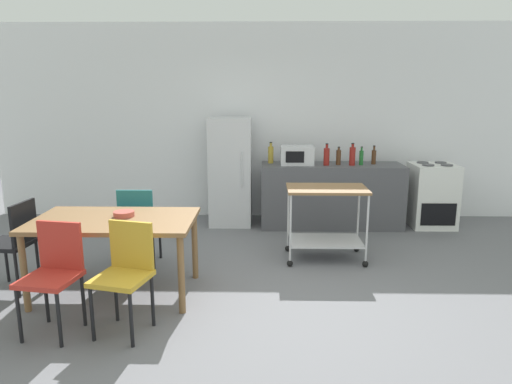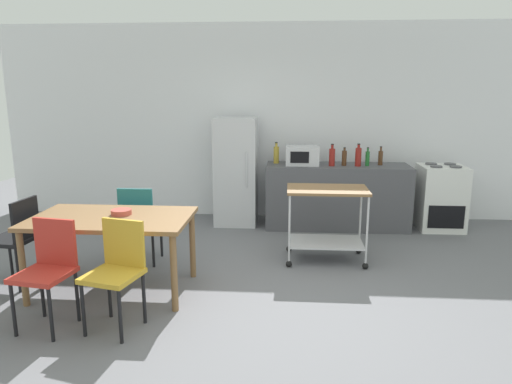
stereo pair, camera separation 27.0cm
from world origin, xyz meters
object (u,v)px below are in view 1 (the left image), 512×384
(kitchen_cart, at_px, (326,211))
(chair_black, at_px, (14,239))
(microwave, at_px, (297,155))
(fruit_bowl, at_px, (124,214))
(bottle_vinegar, at_px, (361,157))
(chair_red, at_px, (54,270))
(chair_teal, at_px, (139,221))
(chair_mustard, at_px, (125,270))
(refrigerator, at_px, (231,171))
(stove_oven, at_px, (432,195))
(dining_table, at_px, (114,227))
(bottle_sparkling_water, at_px, (374,157))
(bottle_soy_sauce, at_px, (271,154))
(bottle_hot_sauce, at_px, (352,156))
(bottle_wine, at_px, (327,156))
(bottle_olive_oil, at_px, (338,157))

(kitchen_cart, bearing_deg, chair_black, -163.58)
(microwave, height_order, fruit_bowl, microwave)
(kitchen_cart, xyz_separation_m, bottle_vinegar, (0.65, 1.33, 0.43))
(chair_red, distance_m, fruit_bowl, 0.89)
(chair_teal, relative_size, microwave, 1.93)
(chair_mustard, height_order, refrigerator, refrigerator)
(stove_oven, bearing_deg, fruit_bowl, -148.41)
(dining_table, xyz_separation_m, refrigerator, (0.92, 2.46, 0.10))
(chair_mustard, relative_size, refrigerator, 0.57)
(chair_black, bearing_deg, bottle_sparkling_water, 126.00)
(chair_black, xyz_separation_m, bottle_soy_sauce, (2.50, 2.39, 0.51))
(kitchen_cart, xyz_separation_m, microwave, (-0.25, 1.36, 0.46))
(refrigerator, bearing_deg, chair_red, -110.49)
(bottle_hot_sauce, bearing_deg, chair_red, -134.14)
(refrigerator, height_order, bottle_soy_sauce, refrigerator)
(stove_oven, xyz_separation_m, bottle_soy_sauce, (-2.32, 0.08, 0.57))
(chair_teal, distance_m, bottle_sparkling_water, 3.40)
(bottle_hot_sauce, relative_size, bottle_sparkling_water, 1.18)
(refrigerator, bearing_deg, fruit_bowl, -109.46)
(microwave, distance_m, bottle_sparkling_water, 1.09)
(fruit_bowl, bearing_deg, bottle_vinegar, 39.77)
(stove_oven, height_order, bottle_hot_sauce, bottle_hot_sauce)
(chair_teal, xyz_separation_m, refrigerator, (0.89, 1.73, 0.26))
(fruit_bowl, bearing_deg, chair_red, -113.51)
(chair_teal, height_order, chair_red, same)
(chair_teal, bearing_deg, fruit_bowl, 93.81)
(chair_teal, distance_m, refrigerator, 1.96)
(chair_mustard, relative_size, kitchen_cart, 0.98)
(bottle_wine, bearing_deg, bottle_vinegar, 4.78)
(chair_mustard, bearing_deg, chair_teal, 115.04)
(fruit_bowl, bearing_deg, bottle_wine, 44.99)
(chair_red, xyz_separation_m, microwave, (2.13, 3.05, 0.51))
(bottle_soy_sauce, distance_m, microwave, 0.39)
(kitchen_cart, bearing_deg, bottle_vinegar, 64.09)
(bottle_hot_sauce, bearing_deg, kitchen_cart, -111.66)
(kitchen_cart, bearing_deg, bottle_hot_sauce, 68.34)
(chair_black, relative_size, chair_teal, 1.00)
(bottle_olive_oil, height_order, bottle_sparkling_water, bottle_sparkling_water)
(stove_oven, distance_m, kitchen_cart, 2.20)
(chair_red, distance_m, bottle_hot_sauce, 4.19)
(chair_teal, relative_size, chair_red, 1.00)
(bottle_hot_sauce, bearing_deg, refrigerator, 174.02)
(chair_red, bearing_deg, refrigerator, 78.81)
(chair_black, height_order, bottle_olive_oil, bottle_olive_oil)
(chair_mustard, bearing_deg, bottle_vinegar, 64.73)
(bottle_hot_sauce, bearing_deg, chair_black, -148.61)
(chair_black, relative_size, fruit_bowl, 4.54)
(stove_oven, height_order, microwave, microwave)
(chair_red, distance_m, stove_oven, 5.12)
(kitchen_cart, xyz_separation_m, bottle_sparkling_water, (0.84, 1.41, 0.43))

